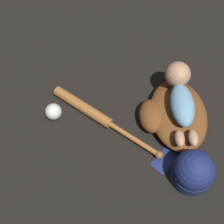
{
  "coord_description": "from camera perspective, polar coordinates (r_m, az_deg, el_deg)",
  "views": [
    {
      "loc": [
        -0.52,
        0.56,
        1.31
      ],
      "look_at": [
        0.1,
        0.28,
        0.07
      ],
      "focal_mm": 50.0,
      "sensor_mm": 36.0,
      "label": 1
    }
  ],
  "objects": [
    {
      "name": "baseball_bat",
      "position": [
        1.46,
        -3.54,
        -0.19
      ],
      "size": [
        0.53,
        0.33,
        0.05
      ],
      "color": "#9E602D",
      "rests_on": "ground"
    },
    {
      "name": "baseball",
      "position": [
        1.47,
        -10.67,
        0.08
      ],
      "size": [
        0.08,
        0.08,
        0.08
      ],
      "color": "silver",
      "rests_on": "ground"
    },
    {
      "name": "baby_figure",
      "position": [
        1.41,
        12.39,
        3.28
      ],
      "size": [
        0.39,
        0.23,
        0.12
      ],
      "color": "#6693B2",
      "rests_on": "baseball_glove"
    },
    {
      "name": "baseball_cap",
      "position": [
        1.34,
        14.53,
        -10.4
      ],
      "size": [
        0.26,
        0.22,
        0.17
      ],
      "color": "navy",
      "rests_on": "ground"
    },
    {
      "name": "baseball_glove",
      "position": [
        1.46,
        11.22,
        -0.5
      ],
      "size": [
        0.44,
        0.39,
        0.09
      ],
      "color": "brown",
      "rests_on": "ground"
    },
    {
      "name": "ground_plane",
      "position": [
        1.51,
        11.21,
        -0.4
      ],
      "size": [
        6.0,
        6.0,
        0.0
      ],
      "primitive_type": "plane",
      "color": "black"
    }
  ]
}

